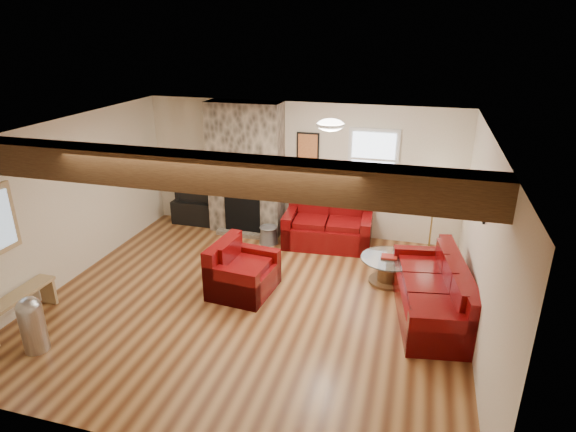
# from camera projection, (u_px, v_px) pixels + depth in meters

# --- Properties ---
(room) EXTENTS (8.00, 8.00, 8.00)m
(room) POSITION_uv_depth(u_px,v_px,m) (251.00, 222.00, 6.60)
(room) COLOR #5C3018
(room) RESTS_ON ground
(floor) EXTENTS (6.00, 6.00, 0.00)m
(floor) POSITION_uv_depth(u_px,v_px,m) (253.00, 301.00, 7.06)
(floor) COLOR #5C3018
(floor) RESTS_ON ground
(oak_beam) EXTENTS (6.00, 0.36, 0.38)m
(oak_beam) POSITION_uv_depth(u_px,v_px,m) (208.00, 173.00, 5.10)
(oak_beam) COLOR #351E0F
(oak_beam) RESTS_ON room
(chimney_breast) EXTENTS (1.40, 0.67, 2.50)m
(chimney_breast) POSITION_uv_depth(u_px,v_px,m) (246.00, 170.00, 9.10)
(chimney_breast) COLOR #36302A
(chimney_breast) RESTS_ON floor
(back_window) EXTENTS (0.90, 0.08, 1.10)m
(back_window) POSITION_uv_depth(u_px,v_px,m) (373.00, 159.00, 8.58)
(back_window) COLOR silver
(back_window) RESTS_ON room
(ceiling_dome) EXTENTS (0.40, 0.40, 0.18)m
(ceiling_dome) POSITION_uv_depth(u_px,v_px,m) (330.00, 127.00, 6.75)
(ceiling_dome) COLOR white
(ceiling_dome) RESTS_ON room
(artwork_back) EXTENTS (0.42, 0.06, 0.52)m
(artwork_back) POSITION_uv_depth(u_px,v_px,m) (308.00, 147.00, 8.83)
(artwork_back) COLOR black
(artwork_back) RESTS_ON room
(artwork_right) EXTENTS (0.06, 0.55, 0.42)m
(artwork_right) POSITION_uv_depth(u_px,v_px,m) (483.00, 200.00, 5.94)
(artwork_right) COLOR black
(artwork_right) RESTS_ON room
(sofa_three) EXTENTS (1.17, 2.16, 0.79)m
(sofa_three) POSITION_uv_depth(u_px,v_px,m) (431.00, 289.00, 6.60)
(sofa_three) COLOR #420504
(sofa_three) RESTS_ON floor
(loveseat) EXTENTS (1.62, 1.00, 0.83)m
(loveseat) POSITION_uv_depth(u_px,v_px,m) (328.00, 224.00, 8.74)
(loveseat) COLOR #420504
(loveseat) RESTS_ON floor
(armchair_red) EXTENTS (0.93, 1.03, 0.78)m
(armchair_red) POSITION_uv_depth(u_px,v_px,m) (243.00, 268.00, 7.18)
(armchair_red) COLOR #420504
(armchair_red) RESTS_ON floor
(coffee_table) EXTENTS (0.87, 0.87, 0.46)m
(coffee_table) POSITION_uv_depth(u_px,v_px,m) (388.00, 270.00, 7.50)
(coffee_table) COLOR #482B17
(coffee_table) RESTS_ON floor
(tv_cabinet) EXTENTS (0.94, 0.38, 0.47)m
(tv_cabinet) POSITION_uv_depth(u_px,v_px,m) (196.00, 212.00, 9.78)
(tv_cabinet) COLOR black
(tv_cabinet) RESTS_ON floor
(television) EXTENTS (0.79, 0.10, 0.45)m
(television) POSITION_uv_depth(u_px,v_px,m) (194.00, 191.00, 9.61)
(television) COLOR black
(television) RESTS_ON tv_cabinet
(floor_lamp) EXTENTS (0.39, 0.39, 1.54)m
(floor_lamp) POSITION_uv_depth(u_px,v_px,m) (436.00, 184.00, 8.00)
(floor_lamp) COLOR #B09949
(floor_lamp) RESTS_ON floor
(pine_bench) EXTENTS (0.27, 1.15, 0.43)m
(pine_bench) POSITION_uv_depth(u_px,v_px,m) (20.00, 309.00, 6.46)
(pine_bench) COLOR tan
(pine_bench) RESTS_ON floor
(pedal_bin) EXTENTS (0.38, 0.38, 0.74)m
(pedal_bin) POSITION_uv_depth(u_px,v_px,m) (32.00, 324.00, 5.87)
(pedal_bin) COLOR #AEAEB3
(pedal_bin) RESTS_ON floor
(coal_bucket) EXTENTS (0.35, 0.35, 0.33)m
(coal_bucket) POSITION_uv_depth(u_px,v_px,m) (269.00, 235.00, 8.89)
(coal_bucket) COLOR slate
(coal_bucket) RESTS_ON floor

